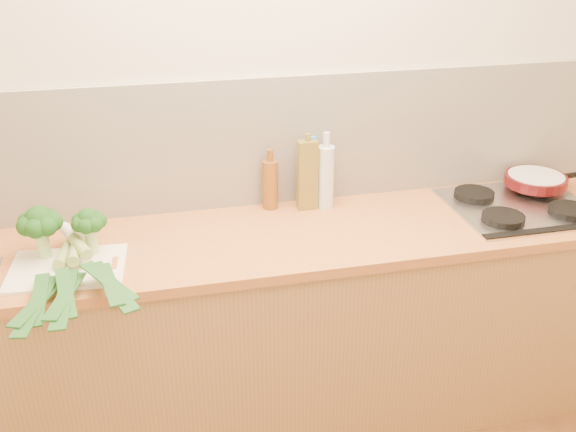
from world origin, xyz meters
name	(u,v)px	position (x,y,z in m)	size (l,w,h in m)	color
room_shell	(268,143)	(0.00, 1.49, 1.17)	(3.50, 3.50, 3.50)	beige
counter	(284,328)	(0.00, 1.20, 0.45)	(3.20, 0.62, 0.90)	#A57244
gas_hob	(521,205)	(1.02, 1.20, 0.91)	(0.58, 0.50, 0.04)	silver
chopping_board	(68,268)	(-0.79, 1.10, 0.91)	(0.39, 0.29, 0.01)	white
broccoli_left	(40,223)	(-0.87, 1.19, 1.05)	(0.15, 0.16, 0.20)	#A5CD77
broccoli_right	(89,223)	(-0.71, 1.18, 1.03)	(0.12, 0.13, 0.17)	#A5CD77
leek_front	(59,265)	(-0.82, 1.07, 0.94)	(0.18, 0.68, 0.04)	white
leek_mid	(72,266)	(-0.77, 1.02, 0.95)	(0.11, 0.62, 0.04)	white
leek_back	(87,255)	(-0.72, 1.05, 0.97)	(0.28, 0.64, 0.04)	white
skillet	(536,180)	(1.17, 1.33, 0.96)	(0.39, 0.27, 0.05)	#480C0D
oil_tin	(307,175)	(0.15, 1.40, 1.05)	(0.08, 0.05, 0.33)	olive
glass_bottle	(326,176)	(0.23, 1.40, 1.04)	(0.07, 0.07, 0.33)	silver
amber_bottle	(270,184)	(0.00, 1.44, 1.01)	(0.06, 0.06, 0.26)	brown
water_bottle	(312,179)	(0.18, 1.43, 1.02)	(0.08, 0.08, 0.28)	silver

